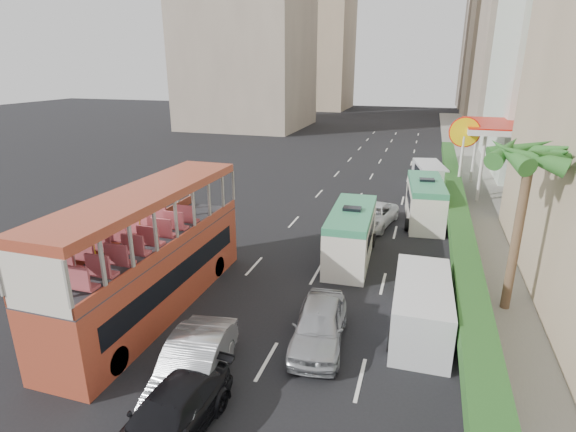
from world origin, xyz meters
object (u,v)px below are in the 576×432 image
at_px(car_silver_lane_b, 319,343).
at_px(minibus_far, 425,202).
at_px(van_asset, 372,226).
at_px(panel_van_far, 429,176).
at_px(double_decker_bus, 151,252).
at_px(palm_tree, 517,234).
at_px(minibus_near, 351,235).
at_px(shell_station, 506,160).
at_px(panel_van_near, 421,307).
at_px(car_silver_lane_a, 194,387).

distance_m(car_silver_lane_b, minibus_far, 15.44).
relative_size(van_asset, panel_van_far, 0.98).
height_order(double_decker_bus, panel_van_far, double_decker_bus).
bearing_deg(palm_tree, minibus_near, 154.45).
relative_size(car_silver_lane_b, shell_station, 0.56).
height_order(car_silver_lane_b, minibus_far, minibus_far).
distance_m(minibus_far, palm_tree, 11.32).
height_order(panel_van_near, panel_van_far, panel_van_near).
relative_size(car_silver_lane_a, shell_station, 0.60).
bearing_deg(shell_station, car_silver_lane_a, -114.31).
xyz_separation_m(double_decker_bus, minibus_near, (6.85, 7.32, -1.19)).
height_order(car_silver_lane_a, minibus_far, minibus_far).
height_order(van_asset, shell_station, shell_station).
bearing_deg(panel_van_near, van_asset, 104.44).
xyz_separation_m(double_decker_bus, van_asset, (7.30, 12.82, -2.53)).
bearing_deg(car_silver_lane_a, minibus_near, 66.17).
xyz_separation_m(panel_van_near, shell_station, (5.49, 21.54, 1.74)).
bearing_deg(van_asset, panel_van_far, 84.07).
height_order(palm_tree, shell_station, palm_tree).
xyz_separation_m(car_silver_lane_b, minibus_far, (3.30, 15.02, 1.34)).
xyz_separation_m(car_silver_lane_b, shell_station, (8.95, 23.43, 2.75)).
distance_m(van_asset, minibus_far, 3.77).
relative_size(palm_tree, shell_station, 0.80).
height_order(car_silver_lane_a, panel_van_far, panel_van_far).
bearing_deg(car_silver_lane_b, palm_tree, 27.60).
bearing_deg(panel_van_far, minibus_far, -102.39).
relative_size(car_silver_lane_a, car_silver_lane_b, 1.07).
distance_m(minibus_near, panel_van_far, 16.56).
relative_size(minibus_far, panel_van_far, 1.22).
bearing_deg(panel_van_far, shell_station, -16.06).
bearing_deg(car_silver_lane_b, shell_station, 63.40).
distance_m(car_silver_lane_a, palm_tree, 13.13).
height_order(car_silver_lane_a, van_asset, car_silver_lane_a).
bearing_deg(minibus_far, car_silver_lane_b, -107.80).
bearing_deg(palm_tree, car_silver_lane_a, -141.59).
distance_m(car_silver_lane_a, car_silver_lane_b, 4.70).
bearing_deg(van_asset, minibus_far, 40.99).
xyz_separation_m(car_silver_lane_a, shell_station, (12.14, 26.88, 2.75)).
height_order(minibus_near, panel_van_far, minibus_near).
height_order(car_silver_lane_b, van_asset, car_silver_lane_b).
distance_m(minibus_far, panel_van_far, 8.89).
distance_m(car_silver_lane_b, van_asset, 13.26).
bearing_deg(palm_tree, panel_van_near, -142.34).
distance_m(van_asset, panel_van_near, 11.85).
height_order(van_asset, palm_tree, palm_tree).
bearing_deg(panel_van_far, car_silver_lane_a, -114.94).
relative_size(car_silver_lane_a, palm_tree, 0.75).
bearing_deg(panel_van_near, double_decker_bus, -173.41).
height_order(car_silver_lane_a, palm_tree, palm_tree).
height_order(car_silver_lane_a, minibus_near, minibus_near).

